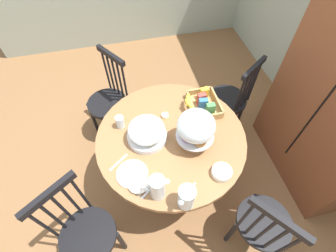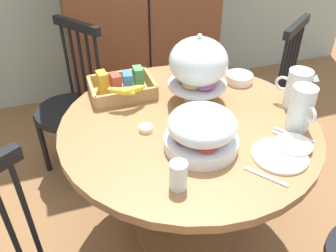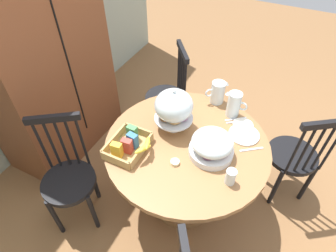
% 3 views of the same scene
% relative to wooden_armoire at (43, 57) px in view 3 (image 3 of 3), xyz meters
% --- Properties ---
extents(ground_plane, '(10.00, 10.00, 0.00)m').
position_rel_wooden_armoire_xyz_m(ground_plane, '(-0.16, -1.50, -0.98)').
color(ground_plane, brown).
extents(wooden_armoire, '(1.18, 0.60, 1.96)m').
position_rel_wooden_armoire_xyz_m(wooden_armoire, '(0.00, 0.00, 0.00)').
color(wooden_armoire, brown).
rests_on(wooden_armoire, ground_plane).
extents(dining_table, '(1.16, 1.16, 0.74)m').
position_rel_wooden_armoire_xyz_m(dining_table, '(-0.13, -1.38, -0.47)').
color(dining_table, olive).
rests_on(dining_table, ground_plane).
extents(windsor_chair_near_window, '(0.46, 0.46, 0.97)m').
position_rel_wooden_armoire_xyz_m(windsor_chair_near_window, '(-0.62, -0.65, -0.53)').
color(windsor_chair_near_window, black).
rests_on(windsor_chair_near_window, ground_plane).
extents(windsor_chair_facing_door, '(0.46, 0.46, 0.97)m').
position_rel_wooden_armoire_xyz_m(windsor_chair_facing_door, '(0.35, -2.12, -0.53)').
color(windsor_chair_facing_door, black).
rests_on(windsor_chair_facing_door, ground_plane).
extents(windsor_chair_far_side, '(0.46, 0.46, 0.97)m').
position_rel_wooden_armoire_xyz_m(windsor_chair_far_side, '(0.58, -0.87, -0.53)').
color(windsor_chair_far_side, black).
rests_on(windsor_chair_far_side, ground_plane).
extents(pastry_stand_with_dome, '(0.28, 0.28, 0.34)m').
position_rel_wooden_armoire_xyz_m(pastry_stand_with_dome, '(-0.04, -1.23, -0.05)').
color(pastry_stand_with_dome, silver).
rests_on(pastry_stand_with_dome, dining_table).
extents(fruit_platter_covered, '(0.30, 0.30, 0.18)m').
position_rel_wooden_armoire_xyz_m(fruit_platter_covered, '(-0.16, -1.56, -0.16)').
color(fruit_platter_covered, silver).
rests_on(fruit_platter_covered, dining_table).
extents(orange_juice_pitcher, '(0.14, 0.16, 0.18)m').
position_rel_wooden_armoire_xyz_m(orange_juice_pitcher, '(0.39, -1.41, -0.16)').
color(orange_juice_pitcher, silver).
rests_on(orange_juice_pitcher, dining_table).
extents(milk_pitcher, '(0.10, 0.18, 0.20)m').
position_rel_wooden_armoire_xyz_m(milk_pitcher, '(0.29, -1.57, -0.15)').
color(milk_pitcher, silver).
rests_on(milk_pitcher, dining_table).
extents(cereal_basket, '(0.32, 0.30, 0.12)m').
position_rel_wooden_armoire_xyz_m(cereal_basket, '(-0.36, -1.05, -0.20)').
color(cereal_basket, tan).
rests_on(cereal_basket, dining_table).
extents(china_plate_large, '(0.22, 0.22, 0.01)m').
position_rel_wooden_armoire_xyz_m(china_plate_large, '(0.12, -1.72, -0.24)').
color(china_plate_large, white).
rests_on(china_plate_large, dining_table).
extents(china_plate_small, '(0.15, 0.15, 0.01)m').
position_rel_wooden_armoire_xyz_m(china_plate_small, '(0.20, -1.68, -0.23)').
color(china_plate_small, white).
rests_on(china_plate_small, china_plate_large).
extents(cereal_bowl, '(0.14, 0.14, 0.04)m').
position_rel_wooden_armoire_xyz_m(cereal_bowl, '(0.25, -1.12, -0.22)').
color(cereal_bowl, white).
rests_on(cereal_bowl, dining_table).
extents(drinking_glass, '(0.06, 0.06, 0.11)m').
position_rel_wooden_armoire_xyz_m(drinking_glass, '(-0.32, -1.74, -0.19)').
color(drinking_glass, silver).
rests_on(drinking_glass, dining_table).
extents(butter_dish, '(0.06, 0.06, 0.02)m').
position_rel_wooden_armoire_xyz_m(butter_dish, '(-0.34, -1.38, -0.23)').
color(butter_dish, beige).
rests_on(butter_dish, dining_table).
extents(table_knife, '(0.11, 0.14, 0.01)m').
position_rel_wooden_armoire_xyz_m(table_knife, '(0.23, -1.63, -0.24)').
color(table_knife, silver).
rests_on(table_knife, dining_table).
extents(dinner_fork, '(0.11, 0.14, 0.01)m').
position_rel_wooden_armoire_xyz_m(dinner_fork, '(0.25, -1.62, -0.24)').
color(dinner_fork, silver).
rests_on(dinner_fork, dining_table).
extents(soup_spoon, '(0.11, 0.14, 0.01)m').
position_rel_wooden_armoire_xyz_m(soup_spoon, '(0.00, -1.80, -0.24)').
color(soup_spoon, silver).
rests_on(soup_spoon, dining_table).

